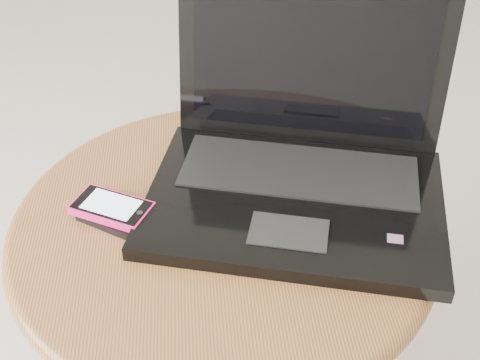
{
  "coord_description": "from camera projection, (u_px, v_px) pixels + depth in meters",
  "views": [
    {
      "loc": [
        -0.01,
        -0.75,
        1.04
      ],
      "look_at": [
        0.04,
        -0.11,
        0.52
      ],
      "focal_mm": 47.32,
      "sensor_mm": 36.0,
      "label": 1
    }
  ],
  "objects": [
    {
      "name": "phone_pink",
      "position": [
        112.0,
        208.0,
        0.85
      ],
      "size": [
        0.12,
        0.1,
        0.01
      ],
      "color": "#F42073",
      "rests_on": "phone_black"
    },
    {
      "name": "table",
      "position": [
        224.0,
        268.0,
        0.92
      ],
      "size": [
        0.58,
        0.58,
        0.46
      ],
      "color": "#5B2D1B",
      "rests_on": "ground"
    },
    {
      "name": "phone_black",
      "position": [
        127.0,
        218.0,
        0.85
      ],
      "size": [
        0.14,
        0.12,
        0.01
      ],
      "color": "black",
      "rests_on": "table"
    },
    {
      "name": "laptop",
      "position": [
        300.0,
        160.0,
        0.88
      ],
      "size": [
        0.47,
        0.41,
        0.26
      ],
      "color": "black",
      "rests_on": "table"
    }
  ]
}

